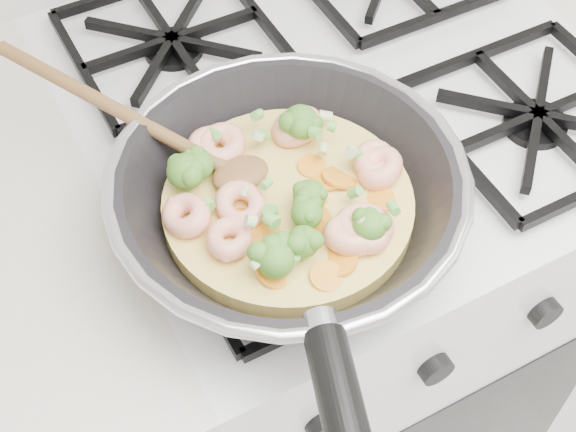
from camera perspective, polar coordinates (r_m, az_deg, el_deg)
name	(u,v)px	position (r m, az deg, el deg)	size (l,w,h in m)	color
stove	(331,294)	(1.29, 3.00, -5.46)	(0.60, 0.60, 0.92)	white
skillet	(288,199)	(0.75, -0.01, 1.18)	(0.36, 0.60, 0.10)	black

